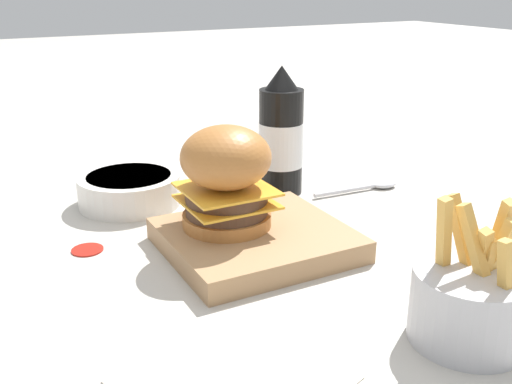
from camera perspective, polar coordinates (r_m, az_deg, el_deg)
The scene contains 9 objects.
ground_plane at distance 0.72m, azimuth -3.47°, elevation -7.35°, with size 6.00×6.00×0.00m, color #B7B2A8.
serving_board at distance 0.76m, azimuth -0.00°, elevation -4.57°, with size 0.20×0.22×0.03m.
burger at distance 0.74m, azimuth -2.86°, elevation 1.52°, with size 0.11×0.11×0.13m.
ketchup_bottle at distance 0.94m, azimuth 2.38°, elevation 5.19°, with size 0.07×0.07×0.20m.
fries_basket at distance 0.61m, azimuth 19.72°, elevation -9.87°, with size 0.11×0.11×0.14m.
side_bowl at distance 0.92m, azimuth -11.94°, elevation 0.33°, with size 0.15×0.15×0.05m.
spoon at distance 0.99m, azimuth 11.15°, elevation 0.59°, with size 0.03×0.15×0.01m.
ketchup_puddle at distance 0.79m, azimuth -15.77°, elevation -5.25°, with size 0.04×0.04×0.00m.
parchment_square at distance 0.54m, azimuth -2.18°, elevation -17.37°, with size 0.20×0.20×0.00m.
Camera 1 is at (0.58, -0.26, 0.33)m, focal length 42.00 mm.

